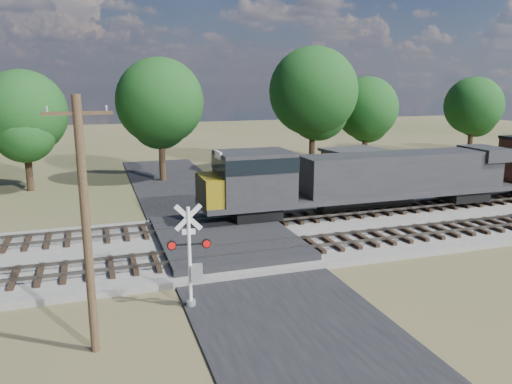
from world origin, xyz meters
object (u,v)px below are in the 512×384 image
object	(u,v)px
equipment_shed	(358,169)
crossing_signal_near	(192,265)
utility_pole	(86,222)
crossing_signal_far	(262,183)

from	to	relation	value
equipment_shed	crossing_signal_near	bearing A→B (deg)	-142.59
crossing_signal_near	utility_pole	world-z (taller)	utility_pole
equipment_shed	utility_pole	bearing A→B (deg)	-144.80
utility_pole	equipment_shed	distance (m)	28.32
crossing_signal_far	utility_pole	world-z (taller)	utility_pole
crossing_signal_near	crossing_signal_far	xyz separation A→B (m)	(7.55, 13.85, 0.02)
utility_pole	equipment_shed	bearing A→B (deg)	44.00
crossing_signal_near	equipment_shed	size ratio (longest dim) A/B	0.78
crossing_signal_far	utility_pole	bearing A→B (deg)	46.44
crossing_signal_near	equipment_shed	distance (m)	24.05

